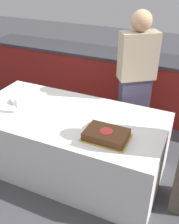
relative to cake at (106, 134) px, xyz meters
The scene contains 8 objects.
ground_plane 0.94m from the cake, 158.37° to the left, with size 14.00×14.00×0.00m, color #424247.
back_counter 1.89m from the cake, 106.27° to the left, with size 4.40×0.58×0.92m.
dining_table 0.69m from the cake, 158.37° to the left, with size 2.08×1.03×0.72m.
cake is the anchor object (origin of this frame).
plate_stack 1.17m from the cake, 167.69° to the left, with size 0.22×0.22×0.05m.
wine_glass 1.02m from the cake, behind, with size 0.07×0.07×0.17m.
side_plate_near_cake 0.31m from the cake, 72.24° to the left, with size 0.21×0.21×0.00m.
person_cutting_cake 0.95m from the cake, 90.00° to the left, with size 0.46×0.41×1.70m.
Camera 1 is at (1.19, -2.05, 2.16)m, focal length 42.00 mm.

